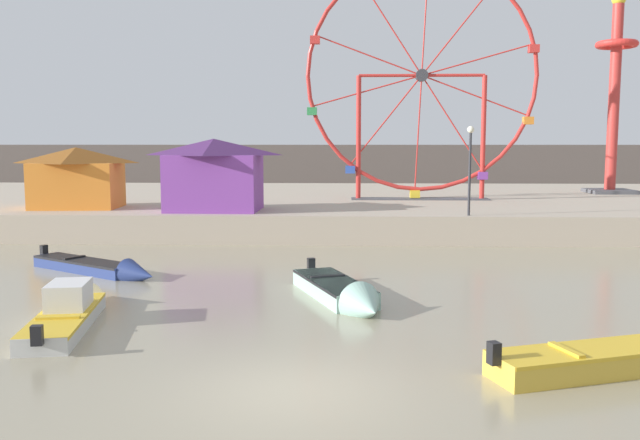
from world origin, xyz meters
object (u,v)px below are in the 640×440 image
at_px(motorboat_seafoam, 344,294).
at_px(motorboat_pale_grey, 73,307).
at_px(carnival_booth_purple_stall, 214,173).
at_px(promenade_lamp_near, 470,158).
at_px(motorboat_navy_blue, 102,268).
at_px(ferris_wheel_red_frame, 422,79).
at_px(drop_tower_red_tower, 614,94).
at_px(motorboat_mustard_yellow, 621,357).
at_px(carnival_booth_orange_canopy, 77,176).

xyz_separation_m(motorboat_seafoam, motorboat_pale_grey, (-7.23, -2.04, 0.05)).
bearing_deg(carnival_booth_purple_stall, promenade_lamp_near, -7.91).
bearing_deg(motorboat_navy_blue, carnival_booth_purple_stall, 109.34).
xyz_separation_m(motorboat_seafoam, ferris_wheel_red_frame, (4.42, 20.36, 8.01)).
bearing_deg(drop_tower_red_tower, promenade_lamp_near, -129.76).
relative_size(motorboat_mustard_yellow, motorboat_seafoam, 0.99).
bearing_deg(motorboat_mustard_yellow, carnival_booth_purple_stall, 103.29).
bearing_deg(motorboat_mustard_yellow, motorboat_seafoam, 116.46).
bearing_deg(carnival_booth_purple_stall, motorboat_navy_blue, -102.29).
relative_size(motorboat_mustard_yellow, motorboat_pale_grey, 0.88).
distance_m(drop_tower_red_tower, carnival_booth_orange_canopy, 33.45).
xyz_separation_m(carnival_booth_orange_canopy, promenade_lamp_near, (19.32, -2.92, 1.04)).
bearing_deg(drop_tower_red_tower, motorboat_seafoam, -124.07).
height_order(motorboat_navy_blue, motorboat_pale_grey, motorboat_pale_grey).
height_order(motorboat_mustard_yellow, motorboat_pale_grey, motorboat_pale_grey).
height_order(carnival_booth_orange_canopy, carnival_booth_purple_stall, carnival_booth_purple_stall).
xyz_separation_m(motorboat_navy_blue, ferris_wheel_red_frame, (13.07, 16.29, 8.05)).
xyz_separation_m(drop_tower_red_tower, carnival_booth_orange_canopy, (-31.12, -11.28, -4.83)).
height_order(ferris_wheel_red_frame, drop_tower_red_tower, ferris_wheel_red_frame).
xyz_separation_m(motorboat_seafoam, carnival_booth_purple_stall, (-6.38, 13.61, 2.89)).
bearing_deg(carnival_booth_orange_canopy, motorboat_seafoam, -50.87).
bearing_deg(ferris_wheel_red_frame, promenade_lamp_near, -81.55).
distance_m(motorboat_mustard_yellow, carnival_booth_orange_canopy, 28.16).
bearing_deg(promenade_lamp_near, ferris_wheel_red_frame, 98.45).
distance_m(motorboat_seafoam, carnival_booth_purple_stall, 15.31).
bearing_deg(promenade_lamp_near, motorboat_pale_grey, -133.26).
bearing_deg(motorboat_pale_grey, ferris_wheel_red_frame, -36.96).
height_order(motorboat_seafoam, carnival_booth_purple_stall, carnival_booth_purple_stall).
bearing_deg(drop_tower_red_tower, motorboat_pale_grey, -131.53).
bearing_deg(carnival_booth_purple_stall, carnival_booth_orange_canopy, 173.17).
distance_m(carnival_booth_orange_canopy, carnival_booth_purple_stall, 7.30).
relative_size(motorboat_mustard_yellow, ferris_wheel_red_frame, 0.39).
relative_size(motorboat_pale_grey, carnival_booth_orange_canopy, 1.28).
bearing_deg(promenade_lamp_near, carnival_booth_orange_canopy, 171.42).
xyz_separation_m(motorboat_navy_blue, motorboat_seafoam, (8.65, -4.07, 0.04)).
bearing_deg(promenade_lamp_near, motorboat_navy_blue, -152.02).
xyz_separation_m(motorboat_seafoam, drop_tower_red_tower, (17.51, 25.90, 7.51)).
bearing_deg(carnival_booth_orange_canopy, motorboat_mustard_yellow, -50.19).
relative_size(motorboat_mustard_yellow, promenade_lamp_near, 1.32).
distance_m(motorboat_navy_blue, motorboat_mustard_yellow, 17.37).
distance_m(motorboat_pale_grey, drop_tower_red_tower, 38.06).
relative_size(motorboat_navy_blue, drop_tower_red_tower, 0.44).
xyz_separation_m(motorboat_navy_blue, carnival_booth_orange_canopy, (-4.96, 10.54, 2.72)).
distance_m(motorboat_pale_grey, carnival_booth_purple_stall, 15.94).
distance_m(motorboat_seafoam, promenade_lamp_near, 13.54).
relative_size(motorboat_pale_grey, ferris_wheel_red_frame, 0.44).
xyz_separation_m(motorboat_mustard_yellow, motorboat_pale_grey, (-12.97, 3.63, 0.03)).
distance_m(motorboat_pale_grey, carnival_booth_orange_canopy, 18.04).
bearing_deg(motorboat_mustard_yellow, ferris_wheel_red_frame, 74.04).
xyz_separation_m(motorboat_seafoam, promenade_lamp_near, (5.70, 11.70, 3.72)).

